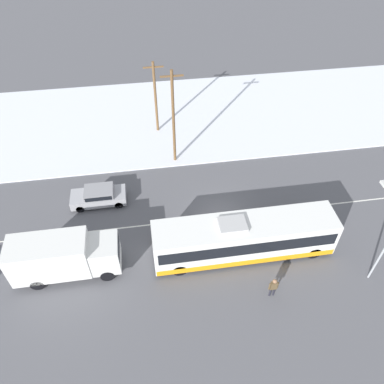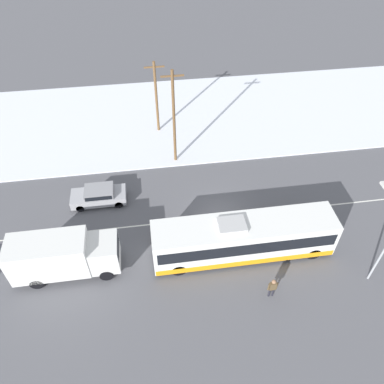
{
  "view_description": "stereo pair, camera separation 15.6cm",
  "coord_description": "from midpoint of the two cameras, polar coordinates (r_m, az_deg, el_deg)",
  "views": [
    {
      "loc": [
        -5.02,
        -18.78,
        21.45
      ],
      "look_at": [
        -1.93,
        1.62,
        1.4
      ],
      "focal_mm": 35.0,
      "sensor_mm": 36.0,
      "label": 1
    },
    {
      "loc": [
        -4.86,
        -18.81,
        21.45
      ],
      "look_at": [
        -1.93,
        1.62,
        1.4
      ],
      "focal_mm": 35.0,
      "sensor_mm": 36.0,
      "label": 2
    }
  ],
  "objects": [
    {
      "name": "snow_lot",
      "position": [
        39.67,
        0.28,
        11.55
      ],
      "size": [
        80.0,
        15.54,
        0.12
      ],
      "color": "silver",
      "rests_on": "ground_plane"
    },
    {
      "name": "sedan_car",
      "position": [
        30.31,
        -13.86,
        -0.45
      ],
      "size": [
        4.27,
        1.8,
        1.41
      ],
      "rotation": [
        0.0,
        0.0,
        3.14
      ],
      "color": "#9E9EA3",
      "rests_on": "ground_plane"
    },
    {
      "name": "lane_marking_center",
      "position": [
        28.95,
        4.41,
        -3.82
      ],
      "size": [
        60.0,
        0.12,
        0.0
      ],
      "color": "silver",
      "rests_on": "ground_plane"
    },
    {
      "name": "utility_pole_snowlot",
      "position": [
        35.68,
        -5.33,
        14.25
      ],
      "size": [
        1.8,
        0.24,
        7.14
      ],
      "color": "brown",
      "rests_on": "ground_plane"
    },
    {
      "name": "box_truck",
      "position": [
        25.8,
        -19.03,
        -9.12
      ],
      "size": [
        6.88,
        2.3,
        3.16
      ],
      "color": "silver",
      "rests_on": "ground_plane"
    },
    {
      "name": "city_bus",
      "position": [
        25.72,
        8.03,
        -6.98
      ],
      "size": [
        12.33,
        2.57,
        3.26
      ],
      "color": "white",
      "rests_on": "ground_plane"
    },
    {
      "name": "utility_pole_roadside",
      "position": [
        31.2,
        -2.63,
        11.27
      ],
      "size": [
        1.8,
        0.24,
        8.67
      ],
      "color": "brown",
      "rests_on": "ground_plane"
    },
    {
      "name": "pedestrian_at_stop",
      "position": [
        24.48,
        12.38,
        -13.89
      ],
      "size": [
        0.62,
        0.28,
        1.73
      ],
      "color": "#23232D",
      "rests_on": "ground_plane"
    },
    {
      "name": "ground_plane",
      "position": [
        28.95,
        4.41,
        -3.82
      ],
      "size": [
        120.0,
        120.0,
        0.0
      ],
      "primitive_type": "plane",
      "color": "#56565B"
    }
  ]
}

